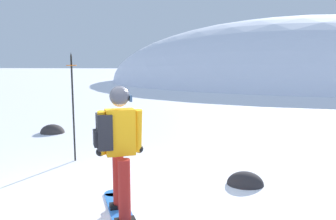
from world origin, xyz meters
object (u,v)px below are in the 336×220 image
at_px(snowboarder_main, 118,149).
at_px(piste_marker_near, 73,100).
at_px(rock_dark, 53,133).
at_px(rock_mid, 245,184).

distance_m(snowboarder_main, piste_marker_near, 2.86).
bearing_deg(snowboarder_main, rock_dark, 128.29).
bearing_deg(rock_mid, piste_marker_near, 168.05).
relative_size(snowboarder_main, rock_mid, 2.83).
xyz_separation_m(piste_marker_near, rock_mid, (3.41, -0.72, -1.26)).
bearing_deg(piste_marker_near, rock_mid, -11.95).
xyz_separation_m(snowboarder_main, rock_dark, (-3.68, 4.67, -0.92)).
height_order(snowboarder_main, piste_marker_near, piste_marker_near).
relative_size(rock_dark, rock_mid, 1.17).
xyz_separation_m(piste_marker_near, rock_dark, (-1.94, 2.43, -1.26)).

